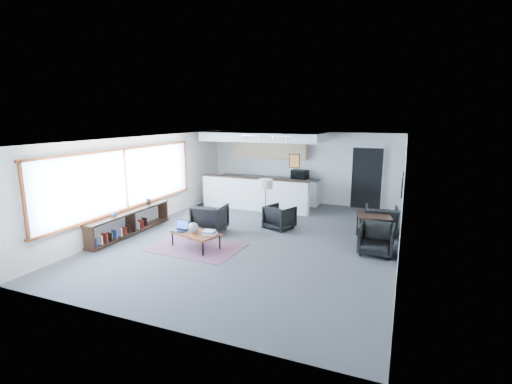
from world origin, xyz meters
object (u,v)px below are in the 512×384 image
at_px(floor_lamp, 265,186).
at_px(dining_table, 374,217).
at_px(dining_chair_near, 376,240).
at_px(laptop, 181,228).
at_px(coffee_table, 196,234).
at_px(book_stack, 209,232).
at_px(armchair_right, 280,216).
at_px(armchair_left, 210,217).
at_px(dining_chair_far, 381,222).
at_px(ceramic_pot, 193,228).
at_px(microwave, 300,174).

relative_size(floor_lamp, dining_table, 1.47).
bearing_deg(dining_chair_near, laptop, -164.17).
xyz_separation_m(coffee_table, book_stack, (0.38, 0.01, 0.08)).
xyz_separation_m(book_stack, armchair_right, (1.01, 2.28, -0.07)).
xyz_separation_m(laptop, armchair_left, (0.12, 1.25, -0.03)).
relative_size(book_stack, floor_lamp, 0.23).
height_order(floor_lamp, dining_chair_far, floor_lamp).
distance_m(coffee_table, dining_table, 4.52).
xyz_separation_m(ceramic_pot, floor_lamp, (1.00, 2.29, 0.71)).
relative_size(laptop, floor_lamp, 0.25).
relative_size(laptop, book_stack, 1.09).
relative_size(armchair_left, microwave, 1.47).
bearing_deg(armchair_left, coffee_table, 98.55).
height_order(book_stack, dining_chair_far, dining_chair_far).
bearing_deg(floor_lamp, microwave, 87.75).
xyz_separation_m(floor_lamp, dining_chair_far, (3.13, 0.54, -0.86)).
bearing_deg(armchair_right, dining_chair_far, -148.93).
xyz_separation_m(ceramic_pot, armchair_right, (1.41, 2.34, -0.15)).
distance_m(coffee_table, dining_chair_near, 4.28).
xyz_separation_m(laptop, armchair_right, (1.81, 2.27, -0.09)).
xyz_separation_m(book_stack, dining_table, (3.57, 2.17, 0.19)).
bearing_deg(dining_chair_far, dining_table, 69.89).
bearing_deg(dining_chair_near, dining_table, 99.86).
xyz_separation_m(ceramic_pot, microwave, (1.12, 5.47, 0.61)).
distance_m(laptop, floor_lamp, 2.73).
distance_m(laptop, ceramic_pot, 0.41).
bearing_deg(dining_table, dining_chair_near, -81.20).
bearing_deg(ceramic_pot, dining_chair_near, 17.01).
bearing_deg(coffee_table, floor_lamp, 83.46).
bearing_deg(armchair_left, microwave, -113.61).
bearing_deg(dining_chair_near, armchair_right, 159.36).
xyz_separation_m(armchair_left, microwave, (1.40, 4.15, 0.70)).
bearing_deg(coffee_table, ceramic_pot, -96.23).
bearing_deg(ceramic_pot, dining_table, 29.32).
distance_m(laptop, book_stack, 0.80).
relative_size(ceramic_pot, book_stack, 0.79).
bearing_deg(book_stack, microwave, 82.45).
height_order(laptop, dining_table, dining_table).
relative_size(armchair_right, floor_lamp, 0.52).
xyz_separation_m(ceramic_pot, dining_table, (3.98, 2.23, 0.11)).
xyz_separation_m(dining_table, dining_chair_near, (0.15, -0.97, -0.29)).
distance_m(armchair_right, floor_lamp, 0.95).
height_order(book_stack, dining_chair_near, dining_chair_near).
bearing_deg(laptop, book_stack, 1.28).
bearing_deg(laptop, floor_lamp, 59.52).
height_order(laptop, ceramic_pot, ceramic_pot).
xyz_separation_m(armchair_right, dining_chair_far, (2.72, 0.48, -0.00)).
xyz_separation_m(book_stack, dining_chair_near, (3.72, 1.20, -0.10)).
relative_size(book_stack, armchair_right, 0.44).
bearing_deg(microwave, armchair_right, -79.45).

